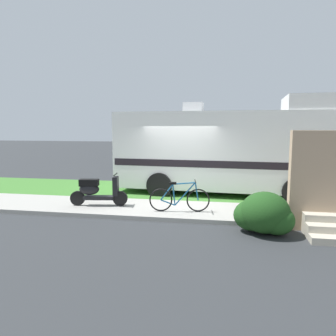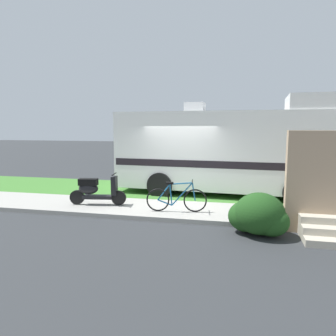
{
  "view_description": "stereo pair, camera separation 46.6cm",
  "coord_description": "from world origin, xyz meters",
  "px_view_note": "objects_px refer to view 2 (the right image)",
  "views": [
    {
      "loc": [
        1.5,
        -10.18,
        2.5
      ],
      "look_at": [
        -0.36,
        0.3,
        1.1
      ],
      "focal_mm": 34.21,
      "sensor_mm": 36.0,
      "label": 1
    },
    {
      "loc": [
        1.96,
        -10.09,
        2.5
      ],
      "look_at": [
        -0.36,
        0.3,
        1.1
      ],
      "focal_mm": 34.21,
      "sensor_mm": 36.0,
      "label": 2
    }
  ],
  "objects_px": {
    "scooter": "(95,190)",
    "pickup_truck_near": "(246,157)",
    "motorhome_rv": "(229,149)",
    "bicycle": "(176,199)"
  },
  "relations": [
    {
      "from": "bicycle",
      "to": "pickup_truck_near",
      "type": "bearing_deg",
      "value": 75.42
    },
    {
      "from": "motorhome_rv",
      "to": "bicycle",
      "type": "height_order",
      "value": "motorhome_rv"
    },
    {
      "from": "pickup_truck_near",
      "to": "motorhome_rv",
      "type": "bearing_deg",
      "value": -98.94
    },
    {
      "from": "scooter",
      "to": "bicycle",
      "type": "relative_size",
      "value": 1.03
    },
    {
      "from": "scooter",
      "to": "bicycle",
      "type": "xyz_separation_m",
      "value": [
        2.55,
        -0.25,
        -0.09
      ]
    },
    {
      "from": "scooter",
      "to": "pickup_truck_near",
      "type": "height_order",
      "value": "pickup_truck_near"
    },
    {
      "from": "scooter",
      "to": "motorhome_rv",
      "type": "bearing_deg",
      "value": 37.26
    },
    {
      "from": "scooter",
      "to": "pickup_truck_near",
      "type": "relative_size",
      "value": 0.32
    },
    {
      "from": "motorhome_rv",
      "to": "bicycle",
      "type": "bearing_deg",
      "value": -112.3
    },
    {
      "from": "scooter",
      "to": "pickup_truck_near",
      "type": "bearing_deg",
      "value": 58.81
    }
  ]
}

